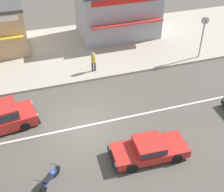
{
  "coord_description": "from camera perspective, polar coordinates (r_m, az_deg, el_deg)",
  "views": [
    {
      "loc": [
        -2.78,
        -14.16,
        12.92
      ],
      "look_at": [
        2.22,
        1.42,
        0.8
      ],
      "focal_mm": 50.0,
      "sensor_mm": 36.0,
      "label": 1
    }
  ],
  "objects": [
    {
      "name": "ground_plane",
      "position": [
        19.37,
        -4.99,
        -5.48
      ],
      "size": [
        160.0,
        160.0,
        0.0
      ],
      "primitive_type": "plane",
      "color": "#544F47"
    },
    {
      "name": "lane_centre_stripe",
      "position": [
        19.37,
        -4.99,
        -5.48
      ],
      "size": [
        50.4,
        0.14,
        0.01
      ],
      "primitive_type": "cube",
      "color": "silver",
      "rests_on": "ground"
    },
    {
      "name": "kerb_strip",
      "position": [
        27.28,
        -9.91,
        7.86
      ],
      "size": [
        68.0,
        10.0,
        0.15
      ],
      "primitive_type": "cube",
      "color": "#ADA393",
      "rests_on": "ground"
    },
    {
      "name": "sedan_red_3",
      "position": [
        17.3,
        6.74,
        -9.54
      ],
      "size": [
        4.3,
        2.03,
        1.06
      ],
      "color": "red",
      "rests_on": "ground"
    },
    {
      "name": "motorcycle_0",
      "position": [
        16.3,
        -11.28,
        -14.55
      ],
      "size": [
        1.27,
        1.5,
        0.8
      ],
      "color": "black",
      "rests_on": "ground"
    },
    {
      "name": "street_clock",
      "position": [
        25.95,
        16.43,
        11.77
      ],
      "size": [
        0.58,
        0.22,
        3.46
      ],
      "color": "#9E9EA3",
      "rests_on": "kerb_strip"
    },
    {
      "name": "pedestrian_mid_kerb",
      "position": [
        23.76,
        -3.41,
        6.52
      ],
      "size": [
        0.34,
        0.34,
        1.58
      ],
      "color": "#333338",
      "rests_on": "kerb_strip"
    },
    {
      "name": "shopfront_mid_block",
      "position": [
        29.1,
        1.07,
        15.28
      ],
      "size": [
        7.12,
        5.22,
        4.44
      ],
      "color": "#999EA8",
      "rests_on": "kerb_strip"
    }
  ]
}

